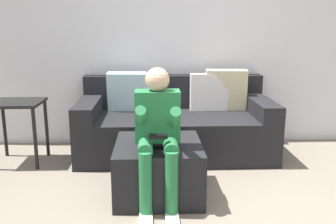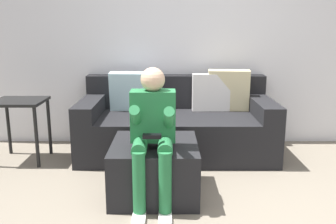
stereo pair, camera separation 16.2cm
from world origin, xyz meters
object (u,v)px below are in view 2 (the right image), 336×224
at_px(ottoman, 156,168).
at_px(side_table, 21,111).
at_px(couch_sectional, 178,125).
at_px(person_seated, 154,128).

height_order(ottoman, side_table, side_table).
relative_size(couch_sectional, ottoman, 2.77).
xyz_separation_m(couch_sectional, person_seated, (-0.22, -1.24, 0.31)).
relative_size(couch_sectional, person_seated, 1.92).
bearing_deg(person_seated, side_table, 145.03).
bearing_deg(ottoman, couch_sectional, 78.65).
bearing_deg(couch_sectional, person_seated, -99.96).
bearing_deg(ottoman, side_table, 150.28).
distance_m(couch_sectional, side_table, 1.69).
distance_m(ottoman, side_table, 1.69).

